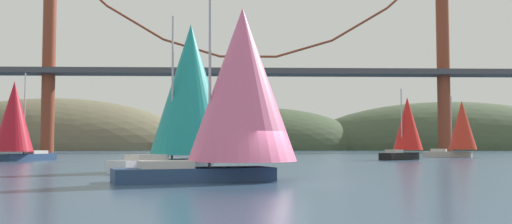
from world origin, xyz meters
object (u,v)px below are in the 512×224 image
sailboat_teal_sail (189,92)px  sailboat_crimson_sail (15,119)px  sailboat_red_spinnaker (407,127)px  sailboat_scarlet_sail (461,127)px  sailboat_pink_spinnaker (240,89)px

sailboat_teal_sail → sailboat_crimson_sail: bearing=133.7°
sailboat_teal_sail → sailboat_crimson_sail: 29.73m
sailboat_teal_sail → sailboat_red_spinnaker: 34.62m
sailboat_scarlet_sail → sailboat_red_spinnaker: (-10.76, -10.67, -0.26)m
sailboat_scarlet_sail → sailboat_red_spinnaker: sailboat_scarlet_sail is taller
sailboat_scarlet_sail → sailboat_red_spinnaker: bearing=-135.2°
sailboat_crimson_sail → sailboat_pink_spinnaker: bearing=-52.8°
sailboat_red_spinnaker → sailboat_pink_spinnaker: bearing=-118.8°
sailboat_crimson_sail → sailboat_teal_sail: bearing=-46.3°
sailboat_scarlet_sail → sailboat_crimson_sail: 56.42m
sailboat_teal_sail → sailboat_pink_spinnaker: bearing=-71.0°
sailboat_pink_spinnaker → sailboat_red_spinnaker: size_ratio=1.23×
sailboat_scarlet_sail → sailboat_crimson_sail: bearing=-164.7°
sailboat_crimson_sail → sailboat_scarlet_sail: bearing=15.3°
sailboat_scarlet_sail → sailboat_teal_sail: bearing=-133.0°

